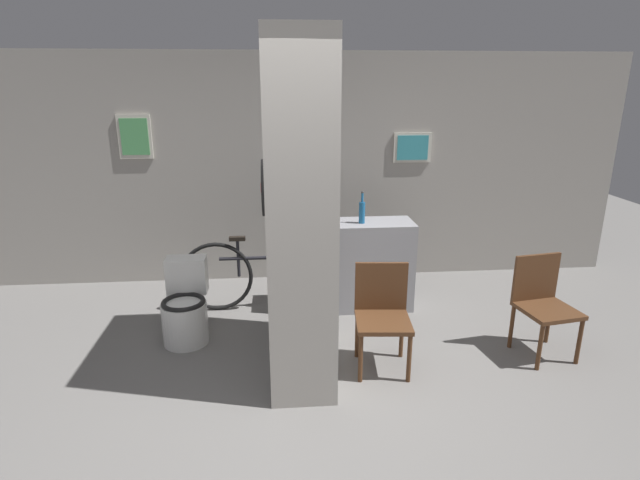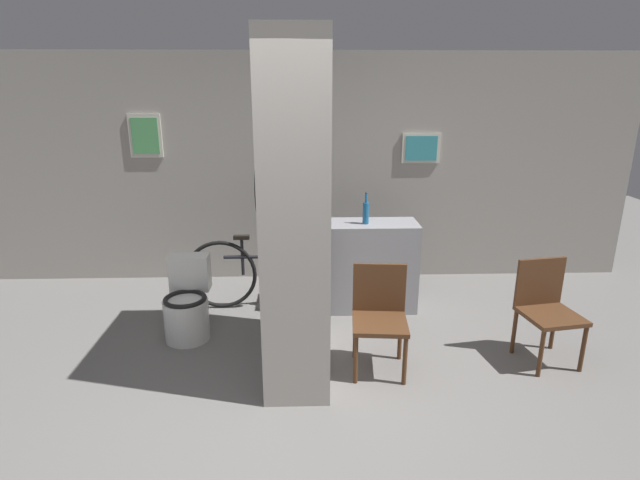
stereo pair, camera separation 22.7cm
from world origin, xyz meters
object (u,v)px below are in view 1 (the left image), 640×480
at_px(chair_near_pillar, 382,312).
at_px(bottle_tall, 362,211).
at_px(chair_by_doorway, 543,301).
at_px(bicycle, 262,274).
at_px(toilet, 186,309).

height_order(chair_near_pillar, bottle_tall, bottle_tall).
height_order(chair_by_doorway, bicycle, chair_by_doorway).
bearing_deg(toilet, chair_near_pillar, -18.95).
distance_m(bicycle, bottle_tall, 1.21).
distance_m(chair_near_pillar, bicycle, 1.55).
bearing_deg(bicycle, chair_by_doorway, -24.20).
distance_m(toilet, chair_by_doorway, 3.14).
bearing_deg(bicycle, toilet, -138.42).
xyz_separation_m(chair_near_pillar, bottle_tall, (0.01, 1.12, 0.56)).
height_order(bicycle, bottle_tall, bottle_tall).
bearing_deg(chair_by_doorway, bottle_tall, 134.29).
xyz_separation_m(toilet, bottle_tall, (1.69, 0.54, 0.74)).
bearing_deg(toilet, bicycle, 41.58).
height_order(toilet, bicycle, bicycle).
relative_size(toilet, bottle_tall, 2.23).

